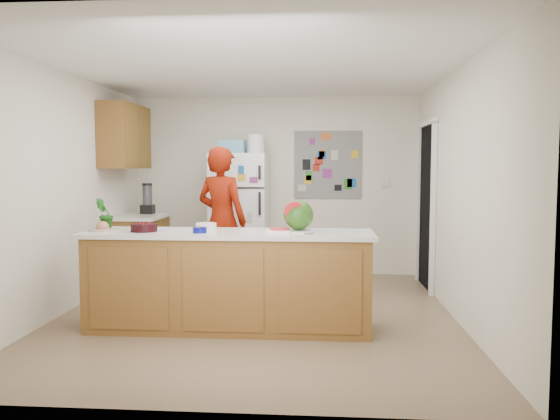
# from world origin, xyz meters

# --- Properties ---
(floor) EXTENTS (4.00, 4.50, 0.02)m
(floor) POSITION_xyz_m (0.00, 0.00, -0.01)
(floor) COLOR brown
(floor) RESTS_ON ground
(wall_back) EXTENTS (4.00, 0.02, 2.50)m
(wall_back) POSITION_xyz_m (0.00, 2.26, 1.25)
(wall_back) COLOR beige
(wall_back) RESTS_ON ground
(wall_left) EXTENTS (0.02, 4.50, 2.50)m
(wall_left) POSITION_xyz_m (-2.01, 0.00, 1.25)
(wall_left) COLOR beige
(wall_left) RESTS_ON ground
(wall_right) EXTENTS (0.02, 4.50, 2.50)m
(wall_right) POSITION_xyz_m (2.01, 0.00, 1.25)
(wall_right) COLOR beige
(wall_right) RESTS_ON ground
(ceiling) EXTENTS (4.00, 4.50, 0.02)m
(ceiling) POSITION_xyz_m (0.00, 0.00, 2.51)
(ceiling) COLOR white
(ceiling) RESTS_ON wall_back
(doorway) EXTENTS (0.03, 0.85, 2.04)m
(doorway) POSITION_xyz_m (1.99, 1.45, 1.02)
(doorway) COLOR black
(doorway) RESTS_ON ground
(peninsula_base) EXTENTS (2.60, 0.62, 0.88)m
(peninsula_base) POSITION_xyz_m (-0.20, -0.50, 0.44)
(peninsula_base) COLOR brown
(peninsula_base) RESTS_ON floor
(peninsula_top) EXTENTS (2.68, 0.70, 0.04)m
(peninsula_top) POSITION_xyz_m (-0.20, -0.50, 0.90)
(peninsula_top) COLOR silver
(peninsula_top) RESTS_ON peninsula_base
(side_counter_base) EXTENTS (0.60, 0.80, 0.86)m
(side_counter_base) POSITION_xyz_m (-1.69, 1.35, 0.43)
(side_counter_base) COLOR brown
(side_counter_base) RESTS_ON floor
(side_counter_top) EXTENTS (0.64, 0.84, 0.04)m
(side_counter_top) POSITION_xyz_m (-1.69, 1.35, 0.88)
(side_counter_top) COLOR silver
(side_counter_top) RESTS_ON side_counter_base
(upper_cabinets) EXTENTS (0.35, 1.00, 0.80)m
(upper_cabinets) POSITION_xyz_m (-1.82, 1.30, 1.90)
(upper_cabinets) COLOR brown
(upper_cabinets) RESTS_ON wall_left
(refrigerator) EXTENTS (0.75, 0.70, 1.70)m
(refrigerator) POSITION_xyz_m (-0.45, 1.88, 0.85)
(refrigerator) COLOR silver
(refrigerator) RESTS_ON floor
(fridge_top_bin) EXTENTS (0.35, 0.28, 0.18)m
(fridge_top_bin) POSITION_xyz_m (-0.55, 1.88, 1.79)
(fridge_top_bin) COLOR #5999B2
(fridge_top_bin) RESTS_ON refrigerator
(photo_collage) EXTENTS (0.95, 0.01, 0.95)m
(photo_collage) POSITION_xyz_m (0.75, 2.24, 1.55)
(photo_collage) COLOR slate
(photo_collage) RESTS_ON wall_back
(person) EXTENTS (0.76, 0.64, 1.76)m
(person) POSITION_xyz_m (-0.52, 0.89, 0.88)
(person) COLOR maroon
(person) RESTS_ON floor
(blender_appliance) EXTENTS (0.13, 0.13, 0.38)m
(blender_appliance) POSITION_xyz_m (-1.64, 1.59, 1.09)
(blender_appliance) COLOR black
(blender_appliance) RESTS_ON side_counter_top
(cutting_board) EXTENTS (0.48, 0.40, 0.01)m
(cutting_board) POSITION_xyz_m (0.39, -0.45, 0.93)
(cutting_board) COLOR white
(cutting_board) RESTS_ON peninsula_top
(watermelon) EXTENTS (0.28, 0.28, 0.28)m
(watermelon) POSITION_xyz_m (0.45, -0.43, 1.07)
(watermelon) COLOR #265310
(watermelon) RESTS_ON cutting_board
(watermelon_slice) EXTENTS (0.18, 0.18, 0.02)m
(watermelon_slice) POSITION_xyz_m (0.28, -0.50, 0.94)
(watermelon_slice) COLOR #E43454
(watermelon_slice) RESTS_ON cutting_board
(cherry_bowl) EXTENTS (0.32, 0.32, 0.07)m
(cherry_bowl) POSITION_xyz_m (-0.98, -0.55, 0.96)
(cherry_bowl) COLOR black
(cherry_bowl) RESTS_ON peninsula_top
(white_bowl) EXTENTS (0.22, 0.22, 0.06)m
(white_bowl) POSITION_xyz_m (-0.45, -0.33, 0.95)
(white_bowl) COLOR white
(white_bowl) RESTS_ON peninsula_top
(cobalt_bowl) EXTENTS (0.15, 0.15, 0.05)m
(cobalt_bowl) POSITION_xyz_m (-0.44, -0.62, 0.95)
(cobalt_bowl) COLOR #070A65
(cobalt_bowl) RESTS_ON peninsula_top
(plate) EXTENTS (0.29, 0.29, 0.02)m
(plate) POSITION_xyz_m (-1.40, -0.50, 0.93)
(plate) COLOR #B7AE8B
(plate) RESTS_ON peninsula_top
(paper_towel) EXTENTS (0.22, 0.20, 0.02)m
(paper_towel) POSITION_xyz_m (0.29, -0.55, 0.93)
(paper_towel) COLOR white
(paper_towel) RESTS_ON peninsula_top
(keys) EXTENTS (0.09, 0.05, 0.01)m
(keys) POSITION_xyz_m (0.55, -0.65, 0.93)
(keys) COLOR slate
(keys) RESTS_ON peninsula_top
(potted_plant) EXTENTS (0.21, 0.21, 0.30)m
(potted_plant) POSITION_xyz_m (-1.40, -0.45, 1.07)
(potted_plant) COLOR #13430D
(potted_plant) RESTS_ON peninsula_top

